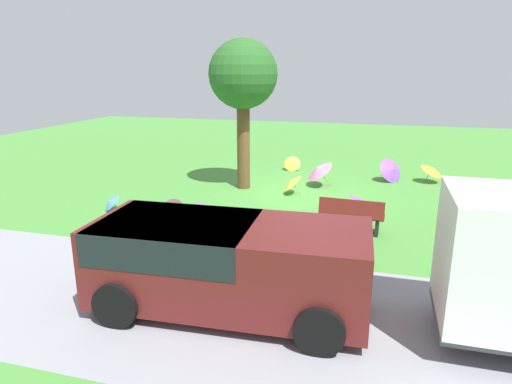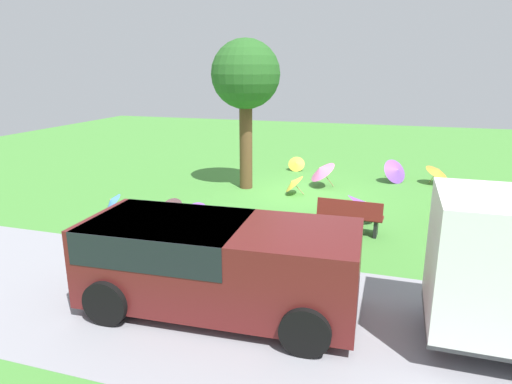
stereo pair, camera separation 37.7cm
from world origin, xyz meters
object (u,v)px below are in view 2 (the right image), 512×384
Objects in this scene: parasol_blue_0 at (112,201)px; parasol_orange_1 at (465,217)px; parasol_pink_0 at (321,170)px; park_bench at (350,216)px; parasol_yellow_3 at (458,205)px; parasol_yellow_1 at (296,164)px; parasol_pink_1 at (172,205)px; van_dark at (211,258)px; shade_tree at (246,78)px; parasol_yellow_0 at (293,183)px; parasol_orange_2 at (438,171)px; parasol_purple_2 at (196,209)px; parasol_purple_0 at (396,171)px; parasol_purple_3 at (363,204)px.

parasol_blue_0 is 9.61m from parasol_orange_1.
parasol_pink_0 is 1.32× the size of parasol_orange_1.
parasol_yellow_3 is (-2.70, -1.89, -0.03)m from park_bench.
parasol_pink_0 reaches higher than parasol_yellow_1.
parasol_yellow_3 reaches higher than parasol_pink_1.
van_dark reaches higher than parasol_pink_1.
shade_tree is 3.92× the size of parasol_pink_0.
parasol_orange_2 is (-4.60, -2.86, 0.08)m from parasol_yellow_0.
parasol_orange_1 reaches higher than parasol_yellow_3.
park_bench is at bearing 113.04° from parasol_yellow_1.
parasol_purple_2 is 0.97× the size of parasol_pink_1.
parasol_yellow_3 is at bearing 93.50° from parasol_orange_2.
shade_tree is 6.99× the size of parasol_yellow_1.
parasol_purple_0 is 1.17× the size of parasol_yellow_3.
parasol_yellow_1 is 0.66× the size of parasol_orange_2.
parasol_blue_0 is 1.18× the size of parasol_purple_2.
parasol_purple_3 is (-2.15, -5.38, -0.43)m from van_dark.
parasol_purple_3 is (-0.25, -1.06, 0.02)m from park_bench.
parasol_purple_2 is (2.57, 4.66, -0.24)m from parasol_pink_0.
parasol_orange_2 is (-3.89, -1.65, -0.13)m from parasol_pink_0.
parasol_purple_2 is 0.66× the size of parasol_orange_1.
shade_tree is at bearing -107.16° from parasol_pink_1.
shade_tree is 7.88× the size of parasol_purple_2.
parasol_yellow_0 is at bearing 100.56° from parasol_yellow_1.
parasol_pink_0 is at bearing -62.68° from parasol_purple_3.
parasol_yellow_3 is (-6.71, -2.23, 0.07)m from parasol_purple_2.
parasol_purple_0 is at bearing -155.33° from shade_tree.
parasol_purple_3 is (-4.26, -1.40, 0.11)m from parasol_purple_2.
parasol_pink_0 reaches higher than park_bench.
parasol_orange_2 reaches higher than parasol_purple_2.
parasol_yellow_1 is (0.65, -3.46, -0.10)m from parasol_yellow_0.
van_dark is 7.45× the size of parasol_purple_2.
parasol_pink_1 reaches higher than parasol_blue_0.
parasol_yellow_3 is (-5.50, 4.69, 0.14)m from parasol_yellow_1.
parasol_purple_2 is at bearing 61.80° from parasol_yellow_0.
park_bench reaches higher than parasol_purple_3.
parasol_pink_0 reaches higher than parasol_orange_1.
parasol_orange_2 is at bearing -86.87° from parasol_orange_1.
parasol_pink_0 is at bearing -30.44° from parasol_yellow_3.
shade_tree reaches higher than parasol_pink_1.
parasol_purple_0 is at bearing -100.32° from park_bench.
parasol_blue_0 is (4.68, 3.17, -0.13)m from parasol_yellow_0.
parasol_purple_3 is at bearing -111.74° from van_dark.
parasol_pink_0 reaches higher than parasol_purple_2.
parasol_yellow_0 is 1.15× the size of parasol_blue_0.
parasol_orange_1 is 7.72m from parasol_pink_1.
shade_tree is 5.78× the size of parasol_yellow_0.
parasol_blue_0 is at bearing 58.68° from parasol_yellow_1.
park_bench is 7.15m from parasol_yellow_1.
parasol_purple_0 is (-1.05, -5.76, -0.02)m from park_bench.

